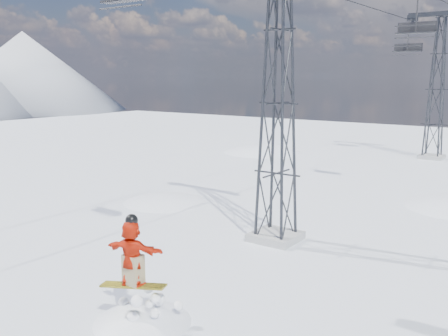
% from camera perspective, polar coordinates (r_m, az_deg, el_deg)
% --- Properties ---
extents(ground, '(120.00, 120.00, 0.00)m').
position_cam_1_polar(ground, '(15.15, -12.83, -15.33)').
color(ground, white).
rests_on(ground, ground).
extents(snow_terrain, '(39.00, 37.00, 22.00)m').
position_cam_1_polar(snow_terrain, '(37.38, 8.46, -15.22)').
color(snow_terrain, white).
rests_on(snow_terrain, ground).
extents(lift_tower_near, '(5.20, 1.80, 11.43)m').
position_cam_1_polar(lift_tower_near, '(19.45, 6.20, 7.27)').
color(lift_tower_near, '#999999').
rests_on(lift_tower_near, ground).
extents(lift_tower_far, '(5.20, 1.80, 11.43)m').
position_cam_1_polar(lift_tower_far, '(42.98, 23.12, 8.20)').
color(lift_tower_far, '#999999').
rests_on(lift_tower_far, ground).
extents(lift_chair_mid, '(1.95, 0.56, 2.42)m').
position_cam_1_polar(lift_chair_mid, '(28.14, 21.11, 14.63)').
color(lift_chair_mid, black).
rests_on(lift_chair_mid, ground).
extents(lift_chair_far, '(2.18, 0.63, 2.70)m').
position_cam_1_polar(lift_chair_far, '(42.80, 20.25, 12.71)').
color(lift_chair_far, black).
rests_on(lift_chair_far, ground).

